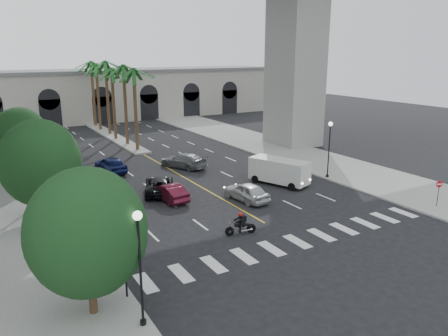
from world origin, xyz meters
TOP-DOWN VIEW (x-y plane):
  - ground at (0.00, 0.00)m, footprint 140.00×140.00m
  - sidewalk_left at (-15.00, 15.00)m, footprint 8.00×100.00m
  - sidewalk_right at (15.00, 15.00)m, footprint 8.00×100.00m
  - median at (0.00, 38.00)m, footprint 2.00×24.00m
  - pier_building at (0.00, 55.00)m, footprint 71.00×10.50m
  - palm_a at (0.00, 28.00)m, footprint 3.20×3.20m
  - palm_b at (0.10, 32.00)m, footprint 3.20×3.20m
  - palm_c at (-0.20, 36.00)m, footprint 3.20×3.20m
  - palm_d at (0.15, 40.00)m, footprint 3.20×3.20m
  - palm_e at (-0.10, 44.00)m, footprint 3.20×3.20m
  - palm_f at (0.20, 48.00)m, footprint 3.20×3.20m
  - street_tree_near at (-13.00, -3.00)m, footprint 5.20×5.20m
  - street_tree_mid at (-13.00, 10.00)m, footprint 5.44×5.44m
  - street_tree_far at (-13.00, 22.00)m, footprint 5.04×5.04m
  - lamp_post_left_near at (-11.40, -5.00)m, footprint 0.40×0.40m
  - lamp_post_left_far at (-11.40, 16.00)m, footprint 0.40×0.40m
  - lamp_post_right at (11.40, 8.00)m, footprint 0.40×0.40m
  - traffic_signal_near at (-11.30, -2.50)m, footprint 0.25×0.18m
  - traffic_signal_far at (-11.30, 1.50)m, footprint 0.25×0.18m
  - motorcycle_rider at (-2.43, 1.22)m, footprint 2.09×0.65m
  - car_a at (1.50, 6.62)m, footprint 2.17×4.49m
  - car_b at (-3.79, 9.78)m, footprint 1.84×4.29m
  - car_c at (-3.79, 11.84)m, footprint 4.00×5.46m
  - car_d at (1.50, 18.40)m, footprint 4.02×5.49m
  - car_e at (-5.42, 20.40)m, footprint 2.42×4.80m
  - cargo_van at (6.42, 8.82)m, footprint 3.81×5.68m
  - pedestrian_a at (-11.50, 1.61)m, footprint 0.69×0.51m
  - do_not_enter_sign at (13.00, -2.12)m, footprint 0.50×0.22m

SIDE VIEW (x-z plane):
  - ground at x=0.00m, z-range 0.00..0.00m
  - sidewalk_left at x=-15.00m, z-range 0.00..0.15m
  - sidewalk_right at x=15.00m, z-range 0.00..0.15m
  - median at x=0.00m, z-range 0.00..0.20m
  - car_b at x=-3.79m, z-range 0.00..1.37m
  - motorcycle_rider at x=-2.43m, z-range -0.07..1.45m
  - car_c at x=-3.79m, z-range 0.00..1.38m
  - car_d at x=1.50m, z-range 0.00..1.48m
  - car_a at x=1.50m, z-range 0.00..1.48m
  - car_e at x=-5.42m, z-range 0.00..1.57m
  - pedestrian_a at x=-11.50m, z-range 0.15..1.86m
  - cargo_van at x=6.42m, z-range 0.13..2.40m
  - do_not_enter_sign at x=13.00m, z-range 0.49..2.64m
  - traffic_signal_near at x=-11.30m, z-range 0.69..4.34m
  - traffic_signal_far at x=-11.30m, z-range 0.69..4.34m
  - lamp_post_left_near at x=-11.40m, z-range 0.55..5.90m
  - lamp_post_left_far at x=-11.40m, z-range 0.55..5.90m
  - lamp_post_right at x=11.40m, z-range 0.55..5.90m
  - street_tree_far at x=-13.00m, z-range 0.56..7.24m
  - street_tree_near at x=-13.00m, z-range 0.58..7.47m
  - street_tree_mid at x=-13.00m, z-range 0.61..7.81m
  - pier_building at x=0.00m, z-range 0.02..8.52m
  - palm_c at x=-0.20m, z-range 3.86..13.96m
  - palm_a at x=0.00m, z-range 3.95..14.25m
  - palm_e at x=-0.10m, z-range 3.99..14.39m
  - palm_b at x=0.10m, z-range 4.07..14.67m
  - palm_f at x=0.20m, z-range 4.11..14.81m
  - palm_d at x=0.15m, z-range 4.20..15.10m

